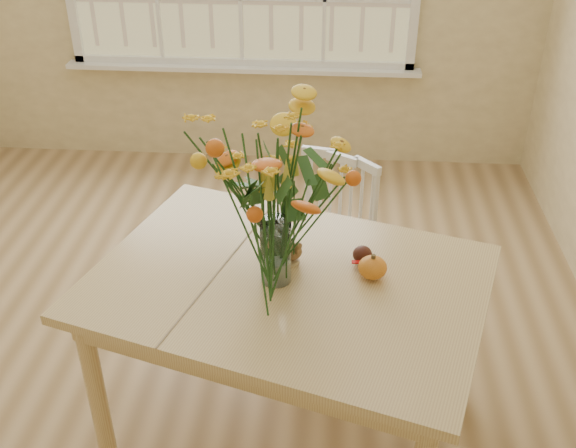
{
  "coord_description": "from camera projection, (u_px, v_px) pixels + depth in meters",
  "views": [
    {
      "loc": [
        0.65,
        -2.24,
        2.2
      ],
      "look_at": [
        0.5,
        -0.25,
        0.97
      ],
      "focal_mm": 42.0,
      "sensor_mm": 36.0,
      "label": 1
    }
  ],
  "objects": [
    {
      "name": "turkey_figurine",
      "position": [
        290.0,
        251.0,
        2.51
      ],
      "size": [
        0.09,
        0.07,
        0.11
      ],
      "rotation": [
        0.0,
        0.0,
        0.05
      ],
      "color": "#CCB78C",
      "rests_on": "dining_table"
    },
    {
      "name": "windsor_chair",
      "position": [
        330.0,
        237.0,
        3.16
      ],
      "size": [
        0.53,
        0.53,
        0.86
      ],
      "rotation": [
        0.0,
        0.0,
        -0.52
      ],
      "color": "white",
      "rests_on": "floor"
    },
    {
      "name": "dining_table",
      "position": [
        288.0,
        298.0,
        2.49
      ],
      "size": [
        1.63,
        1.37,
        0.75
      ],
      "rotation": [
        0.0,
        0.0,
        -0.3
      ],
      "color": "tan",
      "rests_on": "floor"
    },
    {
      "name": "dark_gourd",
      "position": [
        362.0,
        255.0,
        2.51
      ],
      "size": [
        0.13,
        0.12,
        0.07
      ],
      "color": "#38160F",
      "rests_on": "dining_table"
    },
    {
      "name": "flower_vase",
      "position": [
        275.0,
        190.0,
        2.24
      ],
      "size": [
        0.52,
        0.52,
        0.62
      ],
      "color": "white",
      "rests_on": "dining_table"
    },
    {
      "name": "pumpkin",
      "position": [
        372.0,
        268.0,
        2.42
      ],
      "size": [
        0.1,
        0.1,
        0.08
      ],
      "primitive_type": "ellipsoid",
      "color": "#CA6B17",
      "rests_on": "dining_table"
    },
    {
      "name": "floor",
      "position": [
        184.0,
        370.0,
        3.1
      ],
      "size": [
        4.0,
        4.5,
        0.01
      ],
      "primitive_type": "cube",
      "color": "#957348",
      "rests_on": "ground"
    }
  ]
}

